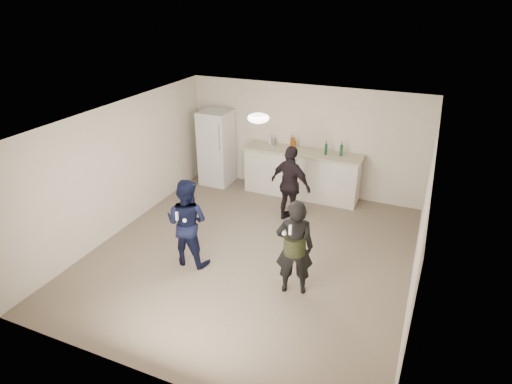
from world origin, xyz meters
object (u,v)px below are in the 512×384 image
at_px(shaker, 274,142).
at_px(woman, 295,248).
at_px(fridge, 217,148).
at_px(counter, 301,175).
at_px(spectator, 291,185).
at_px(man, 187,222).

height_order(shaker, woman, woman).
distance_m(fridge, woman, 4.52).
xyz_separation_m(counter, spectator, (0.15, -1.22, 0.28)).
height_order(counter, man, man).
height_order(fridge, man, fridge).
bearing_deg(counter, fridge, -178.12).
xyz_separation_m(shaker, man, (-0.26, -3.46, -0.39)).
relative_size(fridge, woman, 1.12).
xyz_separation_m(fridge, man, (1.15, -3.26, -0.11)).
bearing_deg(shaker, fridge, -171.94).
relative_size(woman, spectator, 0.99).
height_order(shaker, man, man).
distance_m(shaker, man, 3.49).
distance_m(counter, spectator, 1.26).
bearing_deg(counter, man, -106.53).
relative_size(shaker, woman, 0.11).
bearing_deg(counter, woman, -74.41).
distance_m(shaker, spectator, 1.65).
relative_size(fridge, shaker, 10.59).
relative_size(shaker, spectator, 0.11).
bearing_deg(spectator, woman, 128.76).
xyz_separation_m(counter, shaker, (-0.73, 0.13, 0.65)).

